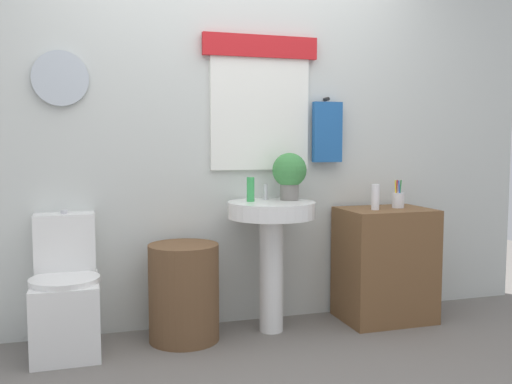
{
  "coord_description": "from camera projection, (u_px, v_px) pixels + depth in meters",
  "views": [
    {
      "loc": [
        -0.91,
        -2.42,
        1.19
      ],
      "look_at": [
        0.08,
        0.8,
        0.89
      ],
      "focal_mm": 39.41,
      "sensor_mm": 36.0,
      "label": 1
    }
  ],
  "objects": [
    {
      "name": "back_wall",
      "position": [
        229.0,
        124.0,
        3.65
      ],
      "size": [
        4.4,
        0.18,
        2.6
      ],
      "color": "silver",
      "rests_on": "ground_plane"
    },
    {
      "name": "toilet",
      "position": [
        66.0,
        298.0,
        3.19
      ],
      "size": [
        0.38,
        0.51,
        0.79
      ],
      "color": "white",
      "rests_on": "ground_plane"
    },
    {
      "name": "laundry_hamper",
      "position": [
        184.0,
        292.0,
        3.35
      ],
      "size": [
        0.42,
        0.42,
        0.58
      ],
      "primitive_type": "cylinder",
      "color": "brown",
      "rests_on": "ground_plane"
    },
    {
      "name": "pedestal_sink",
      "position": [
        271.0,
        233.0,
        3.48
      ],
      "size": [
        0.54,
        0.54,
        0.82
      ],
      "color": "white",
      "rests_on": "ground_plane"
    },
    {
      "name": "faucet",
      "position": [
        265.0,
        192.0,
        3.58
      ],
      "size": [
        0.03,
        0.03,
        0.1
      ],
      "primitive_type": "cylinder",
      "color": "silver",
      "rests_on": "pedestal_sink"
    },
    {
      "name": "wooden_cabinet",
      "position": [
        385.0,
        264.0,
        3.74
      ],
      "size": [
        0.58,
        0.44,
        0.75
      ],
      "primitive_type": "cube",
      "color": "brown",
      "rests_on": "ground_plane"
    },
    {
      "name": "soap_bottle",
      "position": [
        251.0,
        189.0,
        3.47
      ],
      "size": [
        0.05,
        0.05,
        0.15
      ],
      "primitive_type": "cylinder",
      "color": "green",
      "rests_on": "pedestal_sink"
    },
    {
      "name": "potted_plant",
      "position": [
        289.0,
        173.0,
        3.55
      ],
      "size": [
        0.22,
        0.22,
        0.3
      ],
      "color": "slate",
      "rests_on": "pedestal_sink"
    },
    {
      "name": "lotion_bottle",
      "position": [
        375.0,
        197.0,
        3.63
      ],
      "size": [
        0.05,
        0.05,
        0.17
      ],
      "primitive_type": "cylinder",
      "color": "white",
      "rests_on": "wooden_cabinet"
    },
    {
      "name": "toothbrush_cup",
      "position": [
        398.0,
        200.0,
        3.75
      ],
      "size": [
        0.08,
        0.08,
        0.19
      ],
      "color": "silver",
      "rests_on": "wooden_cabinet"
    }
  ]
}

